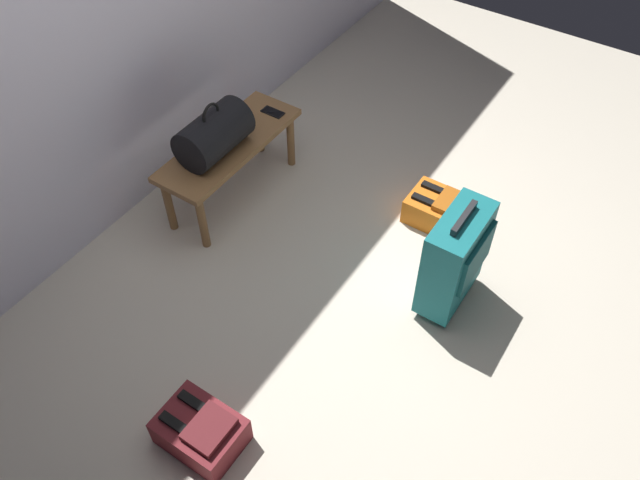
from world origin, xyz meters
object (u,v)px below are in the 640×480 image
(cell_phone, at_px, (273,112))
(backpack_orange, at_px, (440,210))
(duffel_bag_black, at_px, (214,134))
(bench, at_px, (230,150))
(suitcase_upright_teal, at_px, (455,258))
(backpack_maroon, at_px, (201,431))

(cell_phone, xyz_separation_m, backpack_orange, (0.13, -1.14, -0.34))
(duffel_bag_black, height_order, cell_phone, duffel_bag_black)
(bench, height_order, cell_phone, cell_phone)
(cell_phone, distance_m, suitcase_upright_teal, 1.50)
(cell_phone, height_order, suitcase_upright_teal, suitcase_upright_teal)
(backpack_orange, bearing_deg, bench, 112.90)
(bench, height_order, suitcase_upright_teal, suitcase_upright_teal)
(suitcase_upright_teal, bearing_deg, cell_phone, 75.23)
(bench, height_order, backpack_maroon, bench)
(backpack_orange, xyz_separation_m, backpack_maroon, (-1.89, 0.28, 0.00))
(bench, height_order, duffel_bag_black, duffel_bag_black)
(backpack_orange, bearing_deg, backpack_maroon, 171.66)
(bench, xyz_separation_m, backpack_maroon, (-1.39, -0.92, -0.27))
(bench, distance_m, cell_phone, 0.38)
(backpack_orange, bearing_deg, cell_phone, 96.56)
(bench, height_order, backpack_orange, bench)
(cell_phone, relative_size, suitcase_upright_teal, 0.22)
(bench, distance_m, duffel_bag_black, 0.23)
(cell_phone, relative_size, backpack_maroon, 0.38)
(duffel_bag_black, distance_m, backpack_orange, 1.42)
(duffel_bag_black, relative_size, cell_phone, 3.06)
(suitcase_upright_teal, distance_m, backpack_orange, 0.64)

